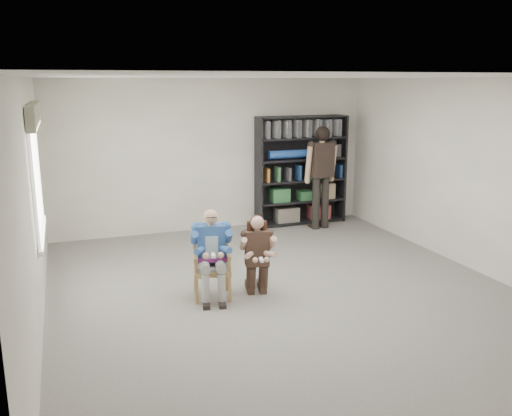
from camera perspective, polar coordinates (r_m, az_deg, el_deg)
name	(u,v)px	position (r m, az deg, el deg)	size (l,w,h in m)	color
room_shell	(287,190)	(6.87, 3.27, 1.89)	(6.00, 7.00, 2.80)	beige
floor	(285,294)	(7.28, 3.12, -8.98)	(6.00, 7.00, 0.01)	#64625C
window_left	(38,173)	(7.29, -21.99, 3.44)	(0.16, 2.00, 1.75)	white
armchair	(212,264)	(7.03, -4.66, -5.89)	(0.52, 0.51, 0.90)	#AA8848
seated_man	(212,254)	(6.98, -4.68, -4.84)	(0.51, 0.71, 1.18)	#2D5697
kneeling_woman	(257,256)	(7.06, 0.15, -5.02)	(0.45, 0.72, 1.08)	#38281E
bookshelf	(301,171)	(10.56, 4.78, 3.95)	(1.80, 0.38, 2.10)	black
standing_man	(321,179)	(10.23, 6.87, 3.09)	(0.59, 0.33, 1.93)	black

